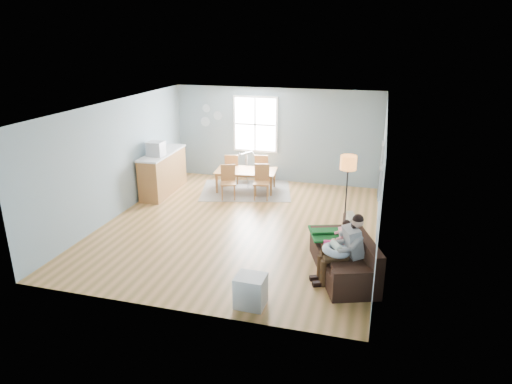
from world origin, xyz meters
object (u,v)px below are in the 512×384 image
(chair_sw, at_px, (228,180))
(floor_lamp, at_px, (348,169))
(father, at_px, (345,247))
(monitor, at_px, (156,149))
(toddler, at_px, (341,236))
(storage_cube, at_px, (250,291))
(dining_table, at_px, (246,181))
(sofa, at_px, (346,259))
(chair_ne, at_px, (262,167))
(chair_se, at_px, (262,179))
(baby_swing, at_px, (247,169))
(chair_nw, at_px, (232,167))
(counter, at_px, (163,172))

(chair_sw, bearing_deg, floor_lamp, -22.77)
(father, xyz_separation_m, monitor, (-5.15, 3.17, 0.64))
(toddler, xyz_separation_m, storage_cube, (-1.25, -1.60, -0.40))
(toddler, xyz_separation_m, dining_table, (-2.94, 3.80, -0.37))
(sofa, bearing_deg, chair_ne, 121.17)
(chair_sw, xyz_separation_m, chair_se, (0.85, 0.22, 0.02))
(sofa, distance_m, chair_ne, 5.41)
(floor_lamp, bearing_deg, father, -85.56)
(baby_swing, bearing_deg, chair_nw, -142.53)
(dining_table, height_order, chair_se, chair_se)
(floor_lamp, xyz_separation_m, chair_sw, (-3.15, 1.32, -0.91))
(sofa, height_order, chair_ne, chair_ne)
(storage_cube, bearing_deg, chair_sw, 112.69)
(sofa, relative_size, chair_ne, 2.38)
(dining_table, relative_size, chair_sw, 1.86)
(father, relative_size, toddler, 1.64)
(baby_swing, bearing_deg, monitor, -136.08)
(baby_swing, bearing_deg, chair_sw, -93.04)
(chair_nw, bearing_deg, chair_sw, -76.14)
(toddler, bearing_deg, storage_cube, -127.84)
(father, height_order, baby_swing, father)
(father, xyz_separation_m, dining_table, (-3.04, 4.24, -0.38))
(floor_lamp, height_order, chair_ne, floor_lamp)
(chair_sw, xyz_separation_m, counter, (-1.86, -0.01, 0.07))
(father, relative_size, chair_ne, 1.42)
(father, bearing_deg, baby_swing, 123.04)
(sofa, bearing_deg, father, -94.09)
(toddler, bearing_deg, chair_nw, 129.37)
(floor_lamp, xyz_separation_m, storage_cube, (-1.18, -3.39, -1.15))
(toddler, relative_size, baby_swing, 0.66)
(toddler, bearing_deg, monitor, 151.68)
(chair_se, relative_size, chair_ne, 1.03)
(father, height_order, chair_nw, father)
(chair_sw, relative_size, counter, 0.44)
(dining_table, bearing_deg, chair_ne, 61.96)
(father, xyz_separation_m, chair_sw, (-3.32, 3.56, -0.17))
(sofa, height_order, chair_nw, chair_nw)
(monitor, bearing_deg, chair_nw, 45.26)
(counter, distance_m, monitor, 0.83)
(counter, bearing_deg, sofa, -31.93)
(chair_ne, bearing_deg, dining_table, -111.43)
(storage_cube, relative_size, counter, 0.26)
(chair_se, bearing_deg, chair_ne, 104.79)
(monitor, bearing_deg, toddler, -28.32)
(sofa, relative_size, chair_se, 2.31)
(sofa, relative_size, chair_nw, 2.37)
(toddler, height_order, dining_table, toddler)
(sofa, bearing_deg, floor_lamp, 95.77)
(chair_ne, bearing_deg, floor_lamp, -46.00)
(chair_ne, bearing_deg, chair_nw, -165.74)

